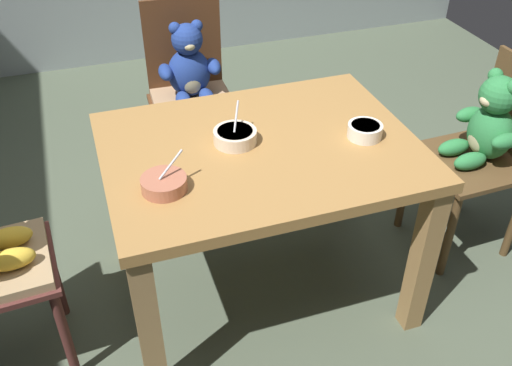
% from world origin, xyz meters
% --- Properties ---
extents(ground_plane, '(5.20, 5.20, 0.04)m').
position_xyz_m(ground_plane, '(0.00, 0.00, -0.02)').
color(ground_plane, '#4E5846').
extents(dining_table, '(1.13, 0.86, 0.73)m').
position_xyz_m(dining_table, '(0.00, 0.00, 0.61)').
color(dining_table, '#A1733D').
rests_on(dining_table, ground_plane).
extents(teddy_chair_near_right, '(0.42, 0.42, 0.88)m').
position_xyz_m(teddy_chair_near_right, '(1.01, 0.01, 0.57)').
color(teddy_chair_near_right, brown).
rests_on(teddy_chair_near_right, ground_plane).
extents(teddy_chair_far_center, '(0.43, 0.43, 0.95)m').
position_xyz_m(teddy_chair_far_center, '(-0.06, 0.87, 0.57)').
color(teddy_chair_far_center, '#52301A').
rests_on(teddy_chair_far_center, ground_plane).
extents(porridge_bowl_cream_center, '(0.16, 0.16, 0.13)m').
position_xyz_m(porridge_bowl_cream_center, '(-0.08, 0.05, 0.76)').
color(porridge_bowl_cream_center, beige).
rests_on(porridge_bowl_cream_center, dining_table).
extents(porridge_bowl_white_near_right, '(0.13, 0.13, 0.05)m').
position_xyz_m(porridge_bowl_white_near_right, '(0.38, -0.07, 0.76)').
color(porridge_bowl_white_near_right, white).
rests_on(porridge_bowl_white_near_right, dining_table).
extents(porridge_bowl_terracotta_near_left, '(0.15, 0.15, 0.12)m').
position_xyz_m(porridge_bowl_terracotta_near_left, '(-0.38, -0.15, 0.75)').
color(porridge_bowl_terracotta_near_left, '#B4694E').
rests_on(porridge_bowl_terracotta_near_left, dining_table).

